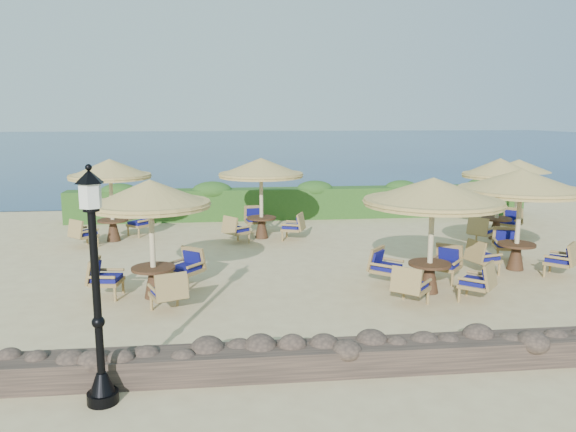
{
  "coord_description": "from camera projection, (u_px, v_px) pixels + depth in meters",
  "views": [
    {
      "loc": [
        -3.03,
        -14.41,
        4.02
      ],
      "look_at": [
        -1.32,
        0.56,
        1.3
      ],
      "focal_mm": 35.0,
      "sensor_mm": 36.0,
      "label": 1
    }
  ],
  "objects": [
    {
      "name": "hedge",
      "position": [
        302.0,
        203.0,
        22.07
      ],
      "size": [
        18.0,
        0.9,
        1.2
      ],
      "primitive_type": "cube",
      "color": "#204516",
      "rests_on": "ground"
    },
    {
      "name": "cafe_set_0",
      "position": [
        151.0,
        215.0,
        12.19
      ],
      "size": [
        2.75,
        2.75,
        2.65
      ],
      "color": "beige",
      "rests_on": "ground"
    },
    {
      "name": "sea",
      "position": [
        244.0,
        142.0,
        83.58
      ],
      "size": [
        160.0,
        160.0,
        0.0
      ],
      "primitive_type": "plane",
      "color": "#0B2149",
      "rests_on": "ground"
    },
    {
      "name": "cafe_set_2",
      "position": [
        520.0,
        195.0,
        14.45
      ],
      "size": [
        3.19,
        3.19,
        2.65
      ],
      "color": "beige",
      "rests_on": "ground"
    },
    {
      "name": "stone_wall",
      "position": [
        417.0,
        354.0,
        9.04
      ],
      "size": [
        15.0,
        0.65,
        0.44
      ],
      "primitive_type": "cube",
      "color": "#4F3D32",
      "rests_on": "ground"
    },
    {
      "name": "cafe_set_4",
      "position": [
        261.0,
        181.0,
        18.24
      ],
      "size": [
        2.82,
        2.83,
        2.65
      ],
      "color": "beige",
      "rests_on": "ground"
    },
    {
      "name": "cafe_set_1",
      "position": [
        432.0,
        211.0,
        12.54
      ],
      "size": [
        3.13,
        3.13,
        2.65
      ],
      "color": "beige",
      "rests_on": "ground"
    },
    {
      "name": "cafe_set_5",
      "position": [
        499.0,
        181.0,
        18.11
      ],
      "size": [
        2.61,
        2.37,
        2.65
      ],
      "color": "beige",
      "rests_on": "ground"
    },
    {
      "name": "extra_parasol",
      "position": [
        519.0,
        166.0,
        20.71
      ],
      "size": [
        2.3,
        2.3,
        2.41
      ],
      "color": "beige",
      "rests_on": "ground"
    },
    {
      "name": "lamp_post",
      "position": [
        97.0,
        298.0,
        7.68
      ],
      "size": [
        0.44,
        0.44,
        3.31
      ],
      "color": "black",
      "rests_on": "ground"
    },
    {
      "name": "cafe_set_3",
      "position": [
        110.0,
        181.0,
        17.8
      ],
      "size": [
        2.59,
        2.59,
        2.65
      ],
      "color": "beige",
      "rests_on": "ground"
    },
    {
      "name": "ground",
      "position": [
        339.0,
        266.0,
        15.14
      ],
      "size": [
        120.0,
        120.0,
        0.0
      ],
      "primitive_type": "plane",
      "color": "#CEB883",
      "rests_on": "ground"
    }
  ]
}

